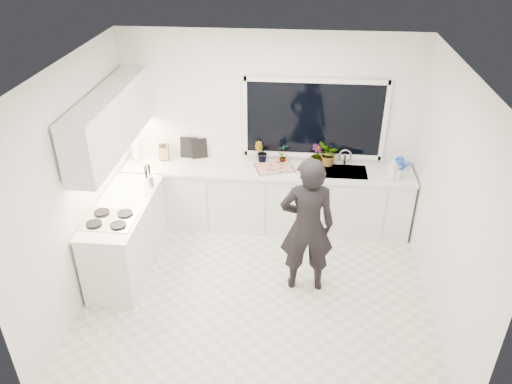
# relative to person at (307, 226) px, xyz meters

# --- Properties ---
(floor) EXTENTS (4.00, 3.50, 0.02)m
(floor) POSITION_rel_person_xyz_m (-0.55, -0.18, -0.87)
(floor) COLOR beige
(floor) RESTS_ON ground
(wall_back) EXTENTS (4.00, 0.02, 2.70)m
(wall_back) POSITION_rel_person_xyz_m (-0.55, 1.58, 0.49)
(wall_back) COLOR white
(wall_back) RESTS_ON ground
(wall_left) EXTENTS (0.02, 3.50, 2.70)m
(wall_left) POSITION_rel_person_xyz_m (-2.56, -0.18, 0.49)
(wall_left) COLOR white
(wall_left) RESTS_ON ground
(wall_right) EXTENTS (0.02, 3.50, 2.70)m
(wall_right) POSITION_rel_person_xyz_m (1.46, -0.18, 0.49)
(wall_right) COLOR white
(wall_right) RESTS_ON ground
(ceiling) EXTENTS (4.00, 3.50, 0.02)m
(ceiling) POSITION_rel_person_xyz_m (-0.55, -0.18, 1.85)
(ceiling) COLOR white
(ceiling) RESTS_ON wall_back
(window) EXTENTS (1.80, 0.02, 1.00)m
(window) POSITION_rel_person_xyz_m (0.05, 1.55, 0.69)
(window) COLOR black
(window) RESTS_ON wall_back
(base_cabinets_back) EXTENTS (3.92, 0.58, 0.88)m
(base_cabinets_back) POSITION_rel_person_xyz_m (-0.55, 1.27, -0.42)
(base_cabinets_back) COLOR white
(base_cabinets_back) RESTS_ON floor
(base_cabinets_left) EXTENTS (0.58, 1.60, 0.88)m
(base_cabinets_left) POSITION_rel_person_xyz_m (-2.22, 0.17, -0.42)
(base_cabinets_left) COLOR white
(base_cabinets_left) RESTS_ON floor
(countertop_back) EXTENTS (3.94, 0.62, 0.04)m
(countertop_back) POSITION_rel_person_xyz_m (-0.55, 1.26, 0.04)
(countertop_back) COLOR silver
(countertop_back) RESTS_ON base_cabinets_back
(countertop_left) EXTENTS (0.62, 1.60, 0.04)m
(countertop_left) POSITION_rel_person_xyz_m (-2.22, 0.17, 0.04)
(countertop_left) COLOR silver
(countertop_left) RESTS_ON base_cabinets_left
(upper_cabinets) EXTENTS (0.34, 2.10, 0.70)m
(upper_cabinets) POSITION_rel_person_xyz_m (-2.34, 0.52, 0.99)
(upper_cabinets) COLOR white
(upper_cabinets) RESTS_ON wall_left
(sink) EXTENTS (0.58, 0.42, 0.14)m
(sink) POSITION_rel_person_xyz_m (0.50, 1.27, 0.01)
(sink) COLOR silver
(sink) RESTS_ON countertop_back
(faucet) EXTENTS (0.03, 0.03, 0.22)m
(faucet) POSITION_rel_person_xyz_m (0.50, 1.47, 0.17)
(faucet) COLOR silver
(faucet) RESTS_ON countertop_back
(stovetop) EXTENTS (0.56, 0.48, 0.03)m
(stovetop) POSITION_rel_person_xyz_m (-2.24, -0.18, 0.07)
(stovetop) COLOR black
(stovetop) RESTS_ON countertop_left
(person) EXTENTS (0.66, 0.46, 1.73)m
(person) POSITION_rel_person_xyz_m (0.00, 0.00, 0.00)
(person) COLOR black
(person) RESTS_ON floor
(pizza_tray) EXTENTS (0.60, 0.51, 0.03)m
(pizza_tray) POSITION_rel_person_xyz_m (-0.45, 1.24, 0.07)
(pizza_tray) COLOR silver
(pizza_tray) RESTS_ON countertop_back
(pizza) EXTENTS (0.54, 0.46, 0.01)m
(pizza) POSITION_rel_person_xyz_m (-0.45, 1.24, 0.09)
(pizza) COLOR #B1171F
(pizza) RESTS_ON pizza_tray
(watering_can) EXTENTS (0.15, 0.15, 0.13)m
(watering_can) POSITION_rel_person_xyz_m (1.23, 1.43, 0.12)
(watering_can) COLOR blue
(watering_can) RESTS_ON countertop_back
(paper_towel_roll) EXTENTS (0.14, 0.14, 0.26)m
(paper_towel_roll) POSITION_rel_person_xyz_m (-2.40, 1.37, 0.19)
(paper_towel_roll) COLOR silver
(paper_towel_roll) RESTS_ON countertop_back
(knife_block) EXTENTS (0.14, 0.11, 0.22)m
(knife_block) POSITION_rel_person_xyz_m (-2.01, 1.41, 0.17)
(knife_block) COLOR olive
(knife_block) RESTS_ON countertop_back
(utensil_crock) EXTENTS (0.17, 0.17, 0.16)m
(utensil_crock) POSITION_rel_person_xyz_m (-2.01, 0.62, 0.14)
(utensil_crock) COLOR silver
(utensil_crock) RESTS_ON countertop_left
(picture_frame_large) EXTENTS (0.21, 0.10, 0.28)m
(picture_frame_large) POSITION_rel_person_xyz_m (-1.53, 1.51, 0.20)
(picture_frame_large) COLOR black
(picture_frame_large) RESTS_ON countertop_back
(picture_frame_small) EXTENTS (0.25, 0.03, 0.30)m
(picture_frame_small) POSITION_rel_person_xyz_m (-1.67, 1.51, 0.21)
(picture_frame_small) COLOR black
(picture_frame_small) RESTS_ON countertop_back
(herb_plants) EXTENTS (1.17, 0.33, 0.34)m
(herb_plants) POSITION_rel_person_xyz_m (0.03, 1.43, 0.22)
(herb_plants) COLOR #26662D
(herb_plants) RESTS_ON countertop_back
(soap_bottles) EXTENTS (0.21, 0.17, 0.32)m
(soap_bottles) POSITION_rel_person_xyz_m (1.10, 1.12, 0.20)
(soap_bottles) COLOR #D8BF66
(soap_bottles) RESTS_ON countertop_back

